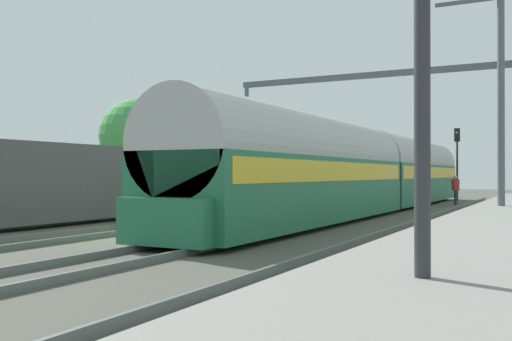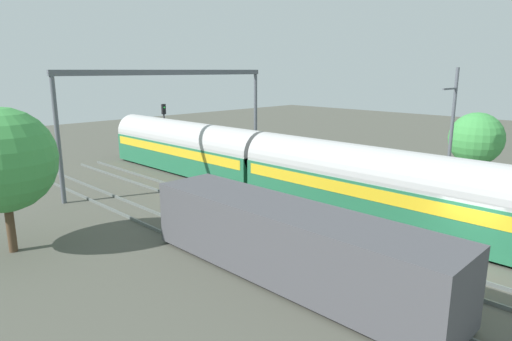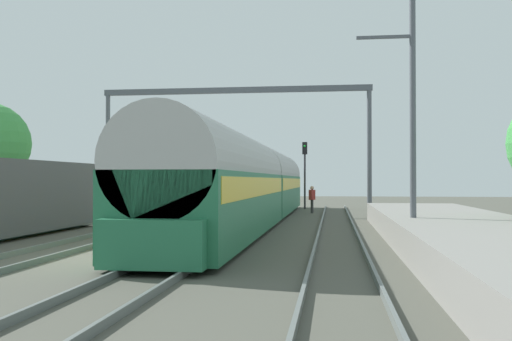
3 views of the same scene
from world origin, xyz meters
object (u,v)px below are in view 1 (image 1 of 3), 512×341
Objects in this scene: freight_car at (100,182)px; railway_signal_far at (457,154)px; passenger_train at (370,170)px; railway_signal_near at (422,5)px; person_crossing at (455,187)px; catenary_gantry at (368,105)px.

railway_signal_far is at bearing 66.47° from freight_car.
passenger_train is 23.17m from railway_signal_near.
freight_car is at bearing -113.53° from railway_signal_far.
person_crossing is 0.34× the size of railway_signal_near.
freight_car is 20.89m from person_crossing.
person_crossing is at bearing 20.02° from catenary_gantry.
passenger_train is 2.53× the size of freight_car.
passenger_train is at bearing 16.24° from person_crossing.
person_crossing is 6.03m from railway_signal_far.
person_crossing is at bearing 58.49° from freight_car.
railway_signal_far is at bearing -138.93° from person_crossing.
passenger_train is 8.85m from person_crossing.
freight_car is 25.59m from railway_signal_far.
freight_car is at bearing -111.09° from catenary_gantry.
passenger_train is 8.03m from catenary_gantry.
railway_signal_far reaches higher than passenger_train.
catenary_gantry is at bearing -36.27° from person_crossing.
freight_car is 2.55× the size of railway_signal_near.
railway_signal_near reaches higher than railway_signal_far.
freight_car is 7.51× the size of person_crossing.
catenary_gantry is at bearing 107.21° from passenger_train.
catenary_gantry reaches higher than railway_signal_near.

